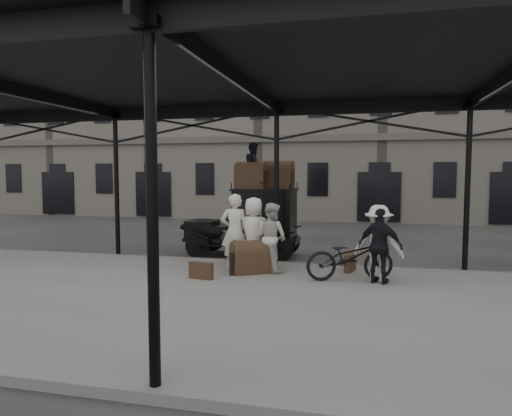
{
  "coord_description": "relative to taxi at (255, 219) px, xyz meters",
  "views": [
    {
      "loc": [
        2.38,
        -10.66,
        2.7
      ],
      "look_at": [
        -0.5,
        1.6,
        1.7
      ],
      "focal_mm": 32.0,
      "sensor_mm": 36.0,
      "label": 1
    }
  ],
  "objects": [
    {
      "name": "porter_official",
      "position": [
        3.7,
        -3.33,
        -0.19
      ],
      "size": [
        1.1,
        0.72,
        1.73
      ],
      "primitive_type": "imported",
      "rotation": [
        0.0,
        0.0,
        2.82
      ],
      "color": "black",
      "rests_on": "platform"
    },
    {
      "name": "porter_centre",
      "position": [
        0.52,
        -2.43,
        -0.11
      ],
      "size": [
        0.94,
        0.62,
        1.89
      ],
      "primitive_type": "imported",
      "rotation": [
        0.0,
        0.0,
        3.12
      ],
      "color": "silver",
      "rests_on": "platform"
    },
    {
      "name": "bicycle",
      "position": [
        3.03,
        -3.15,
        -0.51
      ],
      "size": [
        2.21,
        1.36,
        1.1
      ],
      "primitive_type": "imported",
      "rotation": [
        0.0,
        0.0,
        1.9
      ],
      "color": "black",
      "rests_on": "platform"
    },
    {
      "name": "porter_roof",
      "position": [
        -0.03,
        -0.1,
        1.69
      ],
      "size": [
        0.72,
        0.82,
        1.43
      ],
      "primitive_type": "imported",
      "rotation": [
        0.0,
        0.0,
        1.86
      ],
      "color": "black",
      "rests_on": "taxi"
    },
    {
      "name": "suitcase_upright",
      "position": [
        3.02,
        -2.2,
        -0.83
      ],
      "size": [
        0.29,
        0.62,
        0.45
      ],
      "primitive_type": "cube",
      "rotation": [
        0.0,
        0.0,
        -0.25
      ],
      "color": "#4B3523",
      "rests_on": "platform"
    },
    {
      "name": "taxi",
      "position": [
        0.0,
        0.0,
        0.0
      ],
      "size": [
        3.65,
        1.55,
        2.18
      ],
      "color": "black",
      "rests_on": "ground"
    },
    {
      "name": "platform",
      "position": [
        0.92,
        -5.32,
        -1.13
      ],
      "size": [
        28.0,
        8.0,
        0.15
      ],
      "primitive_type": "cube",
      "color": "slate",
      "rests_on": "ground"
    },
    {
      "name": "building_frontage",
      "position": [
        0.92,
        14.68,
        5.8
      ],
      "size": [
        64.0,
        8.0,
        14.0
      ],
      "primitive_type": "cube",
      "color": "slate",
      "rests_on": "ground"
    },
    {
      "name": "steamer_trunk_roof_far",
      "position": [
        0.67,
        0.2,
        1.34
      ],
      "size": [
        1.03,
        0.67,
        0.72
      ],
      "primitive_type": null,
      "rotation": [
        0.0,
        0.0,
        -0.07
      ],
      "color": "#4B3523",
      "rests_on": "taxi"
    },
    {
      "name": "steamer_trunk_roof_near",
      "position": [
        -0.08,
        -0.25,
        1.32
      ],
      "size": [
        0.97,
        0.63,
        0.69
      ],
      "primitive_type": null,
      "rotation": [
        0.0,
        0.0,
        -0.06
      ],
      "color": "#4B3523",
      "rests_on": "taxi"
    },
    {
      "name": "porter_midleft",
      "position": [
        1.04,
        -2.63,
        -0.17
      ],
      "size": [
        1.08,
        1.03,
        1.77
      ],
      "primitive_type": "imported",
      "rotation": [
        0.0,
        0.0,
        2.57
      ],
      "color": "beige",
      "rests_on": "platform"
    },
    {
      "name": "canopy",
      "position": [
        0.92,
        -5.04,
        3.39
      ],
      "size": [
        22.5,
        9.0,
        4.74
      ],
      "color": "black",
      "rests_on": "ground"
    },
    {
      "name": "wicker_hamper",
      "position": [
        0.45,
        -2.19,
        -0.8
      ],
      "size": [
        0.72,
        0.63,
        0.5
      ],
      "primitive_type": "cube",
      "rotation": [
        0.0,
        0.0,
        0.35
      ],
      "color": "brown",
      "rests_on": "platform"
    },
    {
      "name": "steamer_trunk_platform",
      "position": [
        0.55,
        -2.93,
        -0.71
      ],
      "size": [
        1.1,
        0.98,
        0.69
      ],
      "primitive_type": null,
      "rotation": [
        0.0,
        0.0,
        0.55
      ],
      "color": "#4B3523",
      "rests_on": "platform"
    },
    {
      "name": "porter_left",
      "position": [
        0.04,
        -2.55,
        -0.06
      ],
      "size": [
        0.83,
        0.68,
        1.98
      ],
      "primitive_type": "imported",
      "rotation": [
        0.0,
        0.0,
        3.46
      ],
      "color": "silver",
      "rests_on": "platform"
    },
    {
      "name": "suitcase_flat",
      "position": [
        -0.43,
        -3.84,
        -0.85
      ],
      "size": [
        0.62,
        0.25,
        0.4
      ],
      "primitive_type": "cube",
      "rotation": [
        0.0,
        0.0,
        -0.17
      ],
      "color": "#4B3523",
      "rests_on": "platform"
    },
    {
      "name": "ground",
      "position": [
        0.92,
        -3.32,
        -1.2
      ],
      "size": [
        120.0,
        120.0,
        0.0
      ],
      "primitive_type": "plane",
      "color": "#383533",
      "rests_on": "ground"
    },
    {
      "name": "porter_right",
      "position": [
        3.67,
        -3.13,
        -0.16
      ],
      "size": [
        1.3,
        0.97,
        1.79
      ],
      "primitive_type": "imported",
      "rotation": [
        0.0,
        0.0,
        2.85
      ],
      "color": "beige",
      "rests_on": "platform"
    }
  ]
}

